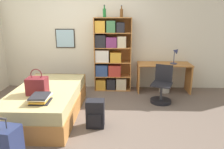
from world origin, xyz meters
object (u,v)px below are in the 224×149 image
bottle_green (104,13)px  handbag (37,86)px  desk_chair (162,91)px  bottle_brown (122,13)px  desk_lamp (176,53)px  backpack (95,114)px  book_stack_on_bed (40,98)px  bed (47,102)px  desk (164,72)px  bookcase (110,56)px  waste_bin (164,87)px

bottle_green → handbag: bearing=-120.8°
desk_chair → bottle_brown: bearing=137.1°
bottle_green → desk_lamp: size_ratio=0.69×
handbag → desk_chair: handbag is taller
handbag → backpack: (1.00, -0.13, -0.44)m
book_stack_on_bed → backpack: bearing=14.4°
bed → desk_chair: desk_chair is taller
handbag → backpack: size_ratio=0.94×
bottle_green → desk: bottle_green is taller
book_stack_on_bed → desk_lamp: bearing=38.1°
bookcase → bottle_brown: size_ratio=6.65×
bed → waste_bin: 2.80m
desk_lamp → waste_bin: bearing=-170.4°
book_stack_on_bed → bottle_brown: size_ratio=1.44×
bookcase → desk_chair: 1.51m
book_stack_on_bed → desk_chair: bearing=32.1°
handbag → bottle_green: bearing=59.2°
handbag → bottle_brown: (1.43, 1.82, 1.20)m
handbag → book_stack_on_bed: handbag is taller
bottle_brown → backpack: (-0.44, -1.95, -1.64)m
book_stack_on_bed → bookcase: bookcase is taller
bookcase → bottle_green: bottle_green is taller
desk_chair → waste_bin: (0.19, 0.62, -0.12)m
bottle_brown → desk_chair: size_ratio=0.34×
bottle_green → desk_chair: (1.27, -0.74, -1.63)m
desk_lamp → desk_chair: size_ratio=0.50×
handbag → desk_lamp: 3.21m
desk_chair → desk: bearing=76.8°
bottle_green → desk_lamp: 1.93m
bottle_brown → backpack: bottle_brown is taller
bed → desk: size_ratio=1.63×
bookcase → desk_lamp: bearing=-4.1°
desk → desk_lamp: bearing=-3.5°
bookcase → book_stack_on_bed: bearing=-115.4°
bed → desk_lamp: bearing=27.0°
book_stack_on_bed → waste_bin: bearing=40.1°
desk_chair → waste_bin: 0.67m
bed → book_stack_on_bed: size_ratio=5.35×
desk → bottle_brown: bearing=172.4°
bookcase → bottle_brown: 1.06m
bookcase → waste_bin: 1.53m
book_stack_on_bed → bottle_brown: (1.27, 2.17, 1.29)m
bottle_brown → desk_chair: (0.88, -0.82, -1.63)m
book_stack_on_bed → desk_chair: desk_chair is taller
bottle_green → desk: 1.99m
bookcase → desk: bearing=-4.2°
handbag → waste_bin: size_ratio=1.74×
desk_chair → backpack: bearing=-139.2°
desk_lamp → book_stack_on_bed: bearing=-141.9°
bookcase → backpack: 2.02m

